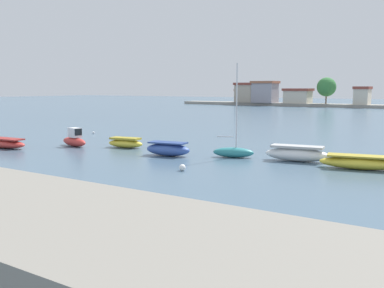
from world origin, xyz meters
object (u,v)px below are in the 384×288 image
moored_boat_2 (74,140)px  moored_boat_6 (297,154)px  mooring_buoy_1 (93,133)px  moored_boat_5 (233,151)px  moored_boat_1 (4,143)px  moored_boat_7 (361,163)px  mooring_buoy_2 (182,168)px  moored_boat_3 (125,143)px  moored_boat_4 (168,149)px  mooring_buoy_0 (77,139)px

moored_boat_2 → moored_boat_6: 20.52m
moored_boat_2 → mooring_buoy_1: moored_boat_2 is taller
moored_boat_5 → moored_boat_2: bearing=168.8°
moored_boat_1 → moored_boat_7: size_ratio=0.97×
moored_boat_5 → mooring_buoy_2: size_ratio=16.68×
mooring_buoy_1 → mooring_buoy_2: 25.71m
moored_boat_6 → moored_boat_7: moored_boat_6 is taller
moored_boat_3 → moored_boat_7: moored_boat_7 is taller
mooring_buoy_2 → moored_boat_6: bearing=57.5°
moored_boat_4 → moored_boat_7: 14.44m
moored_boat_4 → moored_boat_5: moored_boat_5 is taller
moored_boat_5 → moored_boat_6: moored_boat_5 is taller
moored_boat_2 → mooring_buoy_1: (-6.65, 8.87, -0.48)m
moored_boat_2 → moored_boat_3: 4.99m
moored_boat_2 → moored_boat_7: bearing=18.0°
moored_boat_7 → mooring_buoy_2: moored_boat_7 is taller
moored_boat_6 → mooring_buoy_2: bearing=-130.9°
moored_boat_7 → mooring_buoy_1: (-31.59, 6.39, -0.32)m
moored_boat_1 → mooring_buoy_0: 7.69m
moored_boat_2 → moored_boat_6: (20.26, 3.26, -0.05)m
mooring_buoy_1 → mooring_buoy_2: mooring_buoy_2 is taller
moored_boat_2 → mooring_buoy_1: size_ratio=14.63×
moored_boat_5 → mooring_buoy_1: 23.10m
moored_boat_3 → mooring_buoy_1: bearing=138.8°
mooring_buoy_2 → mooring_buoy_0: bearing=157.2°
mooring_buoy_2 → moored_boat_4: bearing=134.7°
moored_boat_1 → moored_boat_7: moored_boat_7 is taller
moored_boat_3 → moored_boat_7: size_ratio=0.66×
moored_boat_1 → mooring_buoy_0: moored_boat_1 is taller
moored_boat_4 → moored_boat_7: (14.25, 2.36, -0.09)m
moored_boat_5 → mooring_buoy_0: moored_boat_5 is taller
moored_boat_3 → moored_boat_6: moored_boat_6 is taller
moored_boat_3 → mooring_buoy_1: 13.28m
mooring_buoy_0 → moored_boat_5: bearing=-3.2°
mooring_buoy_0 → moored_boat_3: bearing=-10.3°
moored_boat_2 → moored_boat_4: (10.69, 0.12, -0.07)m
moored_boat_5 → moored_boat_7: 9.47m
moored_boat_2 → mooring_buoy_2: (15.30, -4.53, -0.39)m
moored_boat_2 → moored_boat_5: bearing=20.6°
moored_boat_7 → mooring_buoy_0: moored_boat_7 is taller
moored_boat_1 → mooring_buoy_2: 19.78m
moored_boat_5 → mooring_buoy_1: (-22.12, 6.62, -0.36)m
moored_boat_6 → moored_boat_1: bearing=-171.5°
moored_boat_4 → moored_boat_6: 10.07m
moored_boat_7 → moored_boat_4: bearing=177.7°
moored_boat_7 → mooring_buoy_2: bearing=-155.7°
moored_boat_2 → moored_boat_6: moored_boat_2 is taller
moored_boat_5 → moored_boat_7: bearing=-18.0°
moored_boat_1 → moored_boat_5: size_ratio=0.74×
moored_boat_3 → mooring_buoy_2: 12.44m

